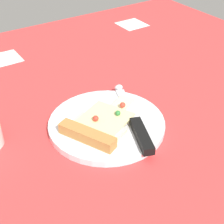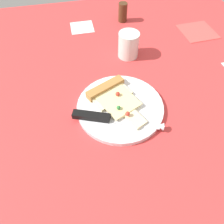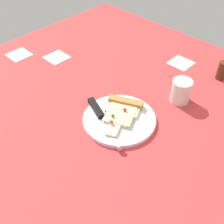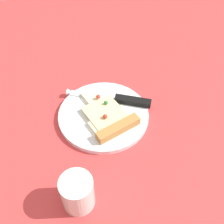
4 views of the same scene
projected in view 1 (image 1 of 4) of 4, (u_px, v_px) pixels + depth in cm
name	position (u px, v px, depth cm)	size (l,w,h in cm)	color
ground_plane	(127.00, 146.00, 67.56)	(137.07, 137.07, 3.00)	#D13838
plate	(107.00, 124.00, 70.03)	(24.25, 24.25, 1.40)	silver
pizza_slice	(100.00, 125.00, 67.36)	(19.07, 14.80, 2.52)	beige
knife	(135.00, 122.00, 68.30)	(10.55, 23.16, 2.45)	silver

